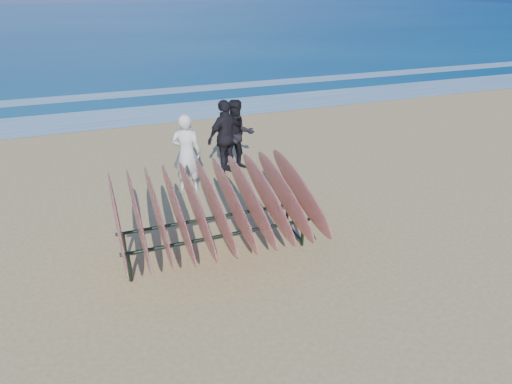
% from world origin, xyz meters
% --- Properties ---
extents(ground, '(120.00, 120.00, 0.00)m').
position_xyz_m(ground, '(0.00, 0.00, 0.00)').
color(ground, tan).
rests_on(ground, ground).
extents(ocean, '(160.00, 160.00, 0.00)m').
position_xyz_m(ocean, '(0.00, 55.00, 0.01)').
color(ocean, navy).
rests_on(ocean, ground).
extents(foam_near, '(160.00, 160.00, 0.00)m').
position_xyz_m(foam_near, '(0.00, 10.00, 0.01)').
color(foam_near, white).
rests_on(foam_near, ground).
extents(foam_far, '(160.00, 160.00, 0.00)m').
position_xyz_m(foam_far, '(0.00, 13.50, 0.01)').
color(foam_far, white).
rests_on(foam_far, ground).
extents(surfboard_rack, '(3.20, 2.53, 1.49)m').
position_xyz_m(surfboard_rack, '(-0.79, 0.65, 0.91)').
color(surfboard_rack, black).
rests_on(surfboard_rack, ground).
extents(person_white, '(0.74, 0.62, 1.74)m').
position_xyz_m(person_white, '(-0.64, 3.36, 0.87)').
color(person_white, silver).
rests_on(person_white, ground).
extents(person_dark_a, '(0.87, 0.69, 1.73)m').
position_xyz_m(person_dark_a, '(0.79, 4.16, 0.87)').
color(person_dark_a, black).
rests_on(person_dark_a, ground).
extents(person_dark_b, '(1.14, 0.82, 1.79)m').
position_xyz_m(person_dark_b, '(0.46, 4.03, 0.90)').
color(person_dark_b, black).
rests_on(person_dark_b, ground).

